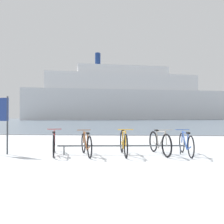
% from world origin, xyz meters
% --- Properties ---
extents(ground, '(80.00, 132.00, 0.08)m').
position_xyz_m(ground, '(0.00, 53.90, -0.04)').
color(ground, silver).
extents(bike_rack, '(4.14, 0.36, 0.31)m').
position_xyz_m(bike_rack, '(-0.36, 2.95, 0.27)').
color(bike_rack, '#4C5156').
rests_on(bike_rack, ground).
extents(bicycle_0, '(0.61, 1.67, 0.80)m').
position_xyz_m(bicycle_0, '(-2.55, 2.81, 0.36)').
color(bicycle_0, black).
rests_on(bicycle_0, ground).
extents(bicycle_1, '(0.69, 1.62, 0.78)m').
position_xyz_m(bicycle_1, '(-1.49, 2.72, 0.35)').
color(bicycle_1, black).
rests_on(bicycle_1, ground).
extents(bicycle_2, '(0.46, 1.74, 0.85)m').
position_xyz_m(bicycle_2, '(-0.32, 2.82, 0.38)').
color(bicycle_2, black).
rests_on(bicycle_2, ground).
extents(bicycle_3, '(0.59, 1.76, 0.83)m').
position_xyz_m(bicycle_3, '(0.83, 3.04, 0.37)').
color(bicycle_3, black).
rests_on(bicycle_3, ground).
extents(bicycle_4, '(0.46, 1.73, 0.78)m').
position_xyz_m(bicycle_4, '(1.65, 2.97, 0.36)').
color(bicycle_4, black).
rests_on(bicycle_4, ground).
extents(info_sign, '(0.55, 0.08, 1.87)m').
position_xyz_m(info_sign, '(-4.32, 2.79, 1.26)').
color(info_sign, '#33383D').
rests_on(info_sign, ground).
extents(ferry_ship, '(56.30, 20.50, 18.38)m').
position_xyz_m(ferry_ship, '(-0.22, 61.00, 6.16)').
color(ferry_ship, silver).
rests_on(ferry_ship, ground).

